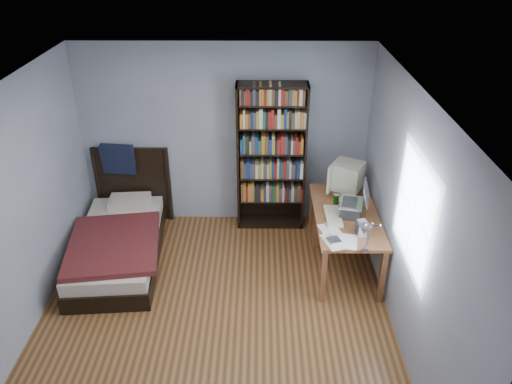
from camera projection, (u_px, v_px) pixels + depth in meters
room at (213, 221)px, 4.78m from camera, size 4.20×4.24×2.50m
desk at (339, 218)px, 6.42m from camera, size 0.75×1.50×0.73m
crt_monitor at (346, 176)px, 6.23m from camera, size 0.51×0.47×0.43m
laptop at (352, 206)px, 5.82m from camera, size 0.41×0.40×0.42m
desk_lamp at (365, 231)px, 4.69m from camera, size 0.23×0.51×0.60m
keyboard at (333, 216)px, 5.83m from camera, size 0.18×0.46×0.04m
speaker at (362, 228)px, 5.45m from camera, size 0.11×0.11×0.19m
soda_can at (336, 199)px, 6.09m from camera, size 0.06×0.06×0.12m
mouse at (339, 199)px, 6.17m from camera, size 0.07×0.12×0.04m
phone_silver at (328, 225)px, 5.67m from camera, size 0.07×0.12×0.02m
phone_grey at (331, 237)px, 5.46m from camera, size 0.05×0.09×0.02m
external_drive at (334, 240)px, 5.39m from camera, size 0.16×0.16×0.03m
bookshelf at (271, 158)px, 6.59m from camera, size 0.91×0.30×2.02m
bed at (120, 239)px, 6.27m from camera, size 1.22×2.10×1.16m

